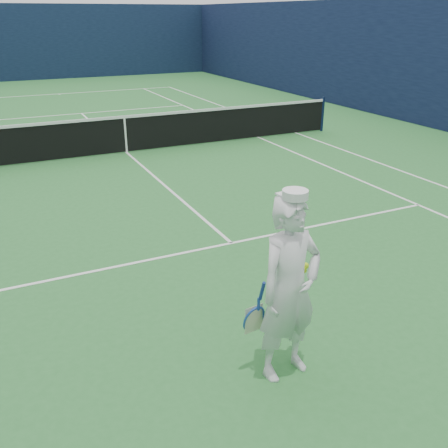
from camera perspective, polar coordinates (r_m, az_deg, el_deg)
name	(u,v)px	position (r m, az deg, el deg)	size (l,w,h in m)	color
ground	(127,153)	(13.91, -11.04, 7.98)	(80.00, 80.00, 0.00)	#2A7031
court_markings	(127,153)	(13.90, -11.04, 8.00)	(11.03, 23.83, 0.01)	white
windscreen_fence	(121,77)	(13.54, -11.69, 16.18)	(20.12, 36.12, 4.00)	#0F1B37
tennis_net	(125,133)	(13.78, -11.21, 10.21)	(12.88, 0.09, 1.07)	#141E4C
tennis_player	(289,289)	(4.99, 7.49, -7.41)	(0.84, 0.56, 2.02)	white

